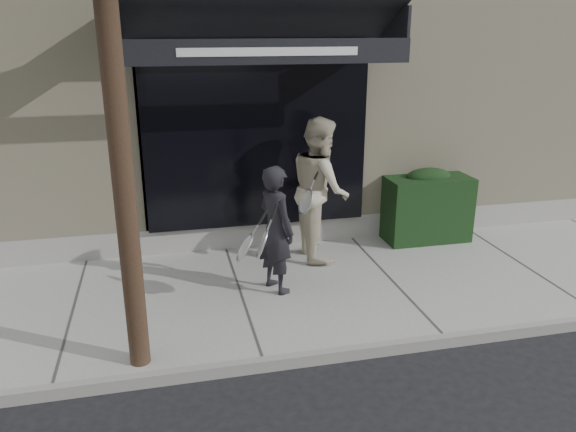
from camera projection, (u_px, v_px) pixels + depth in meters
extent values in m
plane|color=black|center=(389.00, 285.00, 7.52)|extent=(80.00, 80.00, 0.00)
cube|color=gray|center=(389.00, 281.00, 7.50)|extent=(20.00, 3.00, 0.12)
cube|color=gray|center=(445.00, 341.00, 6.07)|extent=(20.00, 0.10, 0.14)
cube|color=beige|center=(299.00, 55.00, 11.26)|extent=(14.00, 7.00, 5.50)
cube|color=gray|center=(348.00, 226.00, 9.01)|extent=(14.02, 0.42, 0.50)
cube|color=black|center=(256.00, 136.00, 8.06)|extent=(3.20, 0.30, 2.60)
cube|color=gray|center=(142.00, 139.00, 7.85)|extent=(0.08, 0.40, 2.60)
cube|color=gray|center=(358.00, 130.00, 8.54)|extent=(0.08, 0.40, 2.60)
cube|color=gray|center=(253.00, 38.00, 7.77)|extent=(3.36, 0.40, 0.12)
cube|color=black|center=(261.00, 18.00, 7.04)|extent=(3.60, 1.03, 0.55)
cube|color=black|center=(269.00, 52.00, 6.70)|extent=(3.60, 0.05, 0.30)
cube|color=white|center=(270.00, 52.00, 6.67)|extent=(2.20, 0.01, 0.10)
cube|color=black|center=(115.00, 24.00, 6.68)|extent=(0.04, 1.00, 0.45)
cube|color=black|center=(393.00, 24.00, 7.44)|extent=(0.04, 1.00, 0.45)
cube|color=black|center=(426.00, 208.00, 8.71)|extent=(1.30, 0.70, 1.00)
ellipsoid|color=black|center=(428.00, 177.00, 8.55)|extent=(0.71, 0.38, 0.27)
cylinder|color=black|center=(119.00, 135.00, 4.87)|extent=(0.20, 0.20, 4.80)
imported|color=black|center=(276.00, 229.00, 6.90)|extent=(0.59, 0.69, 1.61)
torus|color=silver|center=(262.00, 244.00, 6.53)|extent=(0.17, 0.32, 0.29)
cylinder|color=silver|center=(262.00, 244.00, 6.53)|extent=(0.14, 0.28, 0.25)
cylinder|color=silver|center=(262.00, 244.00, 6.53)|extent=(0.18, 0.05, 0.08)
cylinder|color=black|center=(262.00, 244.00, 6.53)|extent=(0.20, 0.06, 0.10)
torus|color=silver|center=(245.00, 248.00, 6.53)|extent=(0.20, 0.31, 0.27)
cylinder|color=silver|center=(245.00, 248.00, 6.53)|extent=(0.16, 0.28, 0.23)
cylinder|color=silver|center=(245.00, 248.00, 6.53)|extent=(0.17, 0.03, 0.11)
cylinder|color=black|center=(245.00, 248.00, 6.53)|extent=(0.19, 0.04, 0.13)
imported|color=beige|center=(320.00, 189.00, 7.90)|extent=(0.80, 1.01, 2.02)
torus|color=silver|center=(306.00, 202.00, 7.60)|extent=(0.19, 0.32, 0.29)
cylinder|color=silver|center=(306.00, 202.00, 7.60)|extent=(0.16, 0.29, 0.25)
cylinder|color=silver|center=(306.00, 202.00, 7.60)|extent=(0.17, 0.05, 0.09)
cylinder|color=black|center=(306.00, 202.00, 7.60)|extent=(0.20, 0.07, 0.11)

